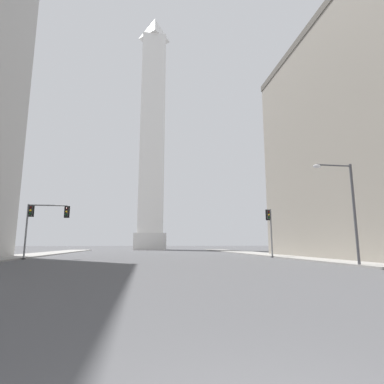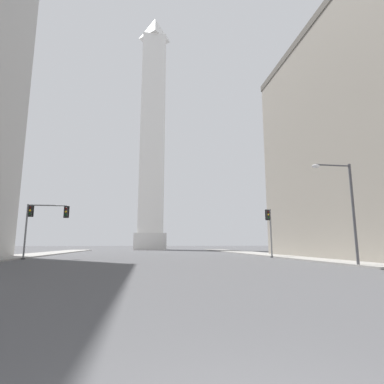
{
  "view_description": "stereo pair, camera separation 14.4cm",
  "coord_description": "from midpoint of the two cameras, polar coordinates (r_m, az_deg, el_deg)",
  "views": [
    {
      "loc": [
        -1.13,
        -2.24,
        1.66
      ],
      "look_at": [
        7.97,
        56.69,
        11.91
      ],
      "focal_mm": 28.0,
      "sensor_mm": 36.0,
      "label": 1
    },
    {
      "loc": [
        -0.99,
        -2.26,
        1.66
      ],
      "look_at": [
        7.97,
        56.69,
        11.91
      ],
      "focal_mm": 28.0,
      "sensor_mm": 36.0,
      "label": 2
    }
  ],
  "objects": [
    {
      "name": "traffic_light_mid_left",
      "position": [
        36.34,
        -26.71,
        -4.33
      ],
      "size": [
        4.45,
        0.51,
        5.85
      ],
      "color": "slate",
      "rests_on": "ground_plane"
    },
    {
      "name": "traffic_light_mid_right",
      "position": [
        37.77,
        14.67,
        -6.15
      ],
      "size": [
        0.76,
        0.52,
        5.81
      ],
      "color": "slate",
      "rests_on": "ground_plane"
    },
    {
      "name": "sidewalk_right",
      "position": [
        35.2,
        21.76,
        -11.66
      ],
      "size": [
        5.0,
        94.06,
        0.15
      ],
      "primitive_type": "cube",
      "color": "gray",
      "rests_on": "ground_plane"
    },
    {
      "name": "street_lamp",
      "position": [
        25.18,
        27.43,
        -1.57
      ],
      "size": [
        3.19,
        0.36,
        7.65
      ],
      "color": "#4C4C51",
      "rests_on": "ground_plane"
    },
    {
      "name": "obelisk",
      "position": [
        86.55,
        -7.5,
        11.62
      ],
      "size": [
        8.24,
        8.24,
        68.33
      ],
      "color": "silver",
      "rests_on": "ground_plane"
    }
  ]
}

